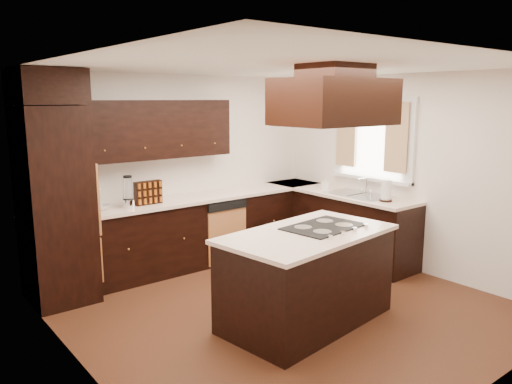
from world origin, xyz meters
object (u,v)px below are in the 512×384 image
Objects in this scene: island at (307,279)px; range_hood at (334,102)px; spice_rack at (148,193)px; oven_column at (55,205)px.

range_hood reaches higher than island.
range_hood is at bearing -54.48° from island.
spice_rack reaches higher than island.
range_hood is (0.15, -0.16, 1.72)m from island.
island is at bearing -75.33° from spice_rack.
range_hood is 3.05× the size of spice_rack.
oven_column reaches higher than spice_rack.
spice_rack is (1.11, 0.04, 0.00)m from oven_column.
range_hood is (1.88, -2.25, 1.10)m from oven_column.
range_hood reaches higher than spice_rack.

